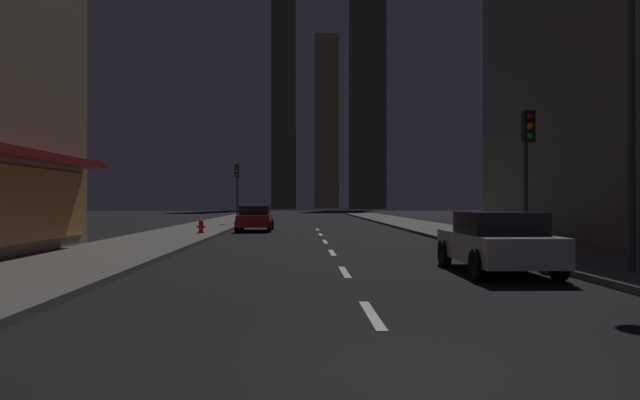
# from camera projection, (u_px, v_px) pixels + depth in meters

# --- Properties ---
(ground_plane) EXTENTS (78.00, 136.00, 0.10)m
(ground_plane) POSITION_uv_depth(u_px,v_px,m) (316.00, 228.00, 37.40)
(ground_plane) COLOR black
(sidewalk_right) EXTENTS (4.00, 76.00, 0.15)m
(sidewalk_right) POSITION_uv_depth(u_px,v_px,m) (423.00, 226.00, 37.65)
(sidewalk_right) COLOR #605E59
(sidewalk_right) RESTS_ON ground
(sidewalk_left) EXTENTS (4.00, 76.00, 0.15)m
(sidewalk_left) POSITION_uv_depth(u_px,v_px,m) (207.00, 227.00, 37.15)
(sidewalk_left) COLOR #605E59
(sidewalk_left) RESTS_ON ground
(lane_marking_center) EXTENTS (0.16, 33.40, 0.01)m
(lane_marking_center) POSITION_uv_depth(u_px,v_px,m) (332.00, 253.00, 19.01)
(lane_marking_center) COLOR silver
(lane_marking_center) RESTS_ON ground
(skyscraper_distant_tall) EXTENTS (5.50, 6.37, 66.48)m
(skyscraper_distant_tall) POSITION_uv_depth(u_px,v_px,m) (284.00, 63.00, 132.08)
(skyscraper_distant_tall) COLOR brown
(skyscraper_distant_tall) RESTS_ON ground
(skyscraper_distant_mid) EXTENTS (6.24, 6.08, 45.54)m
(skyscraper_distant_mid) POSITION_uv_depth(u_px,v_px,m) (327.00, 122.00, 153.33)
(skyscraper_distant_mid) COLOR #615C49
(skyscraper_distant_mid) RESTS_ON ground
(skyscraper_distant_short) EXTENTS (7.92, 5.26, 59.20)m
(skyscraper_distant_short) POSITION_uv_depth(u_px,v_px,m) (367.00, 78.00, 130.54)
(skyscraper_distant_short) COLOR #544F3F
(skyscraper_distant_short) RESTS_ON ground
(car_parked_near) EXTENTS (1.98, 4.24, 1.45)m
(car_parked_near) POSITION_uv_depth(u_px,v_px,m) (497.00, 242.00, 13.71)
(car_parked_near) COLOR silver
(car_parked_near) RESTS_ON ground
(car_parked_far) EXTENTS (1.98, 4.24, 1.45)m
(car_parked_far) POSITION_uv_depth(u_px,v_px,m) (255.00, 218.00, 32.91)
(car_parked_far) COLOR #B21919
(car_parked_far) RESTS_ON ground
(fire_hydrant_far_left) EXTENTS (0.42, 0.30, 0.65)m
(fire_hydrant_far_left) POSITION_uv_depth(u_px,v_px,m) (201.00, 227.00, 28.33)
(fire_hydrant_far_left) COLOR red
(fire_hydrant_far_left) RESTS_ON sidewalk_left
(traffic_light_near_right) EXTENTS (0.32, 0.48, 4.20)m
(traffic_light_near_right) POSITION_uv_depth(u_px,v_px,m) (527.00, 150.00, 16.67)
(traffic_light_near_right) COLOR #2D2D2D
(traffic_light_near_right) RESTS_ON sidewalk_right
(traffic_light_far_left) EXTENTS (0.32, 0.48, 4.20)m
(traffic_light_far_left) POSITION_uv_depth(u_px,v_px,m) (237.00, 180.00, 40.97)
(traffic_light_far_left) COLOR #2D2D2D
(traffic_light_far_left) RESTS_ON sidewalk_left
(street_lamp_right) EXTENTS (1.96, 0.56, 6.58)m
(street_lamp_right) POSITION_uv_depth(u_px,v_px,m) (595.00, 48.00, 12.65)
(street_lamp_right) COLOR #38383D
(street_lamp_right) RESTS_ON sidewalk_right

